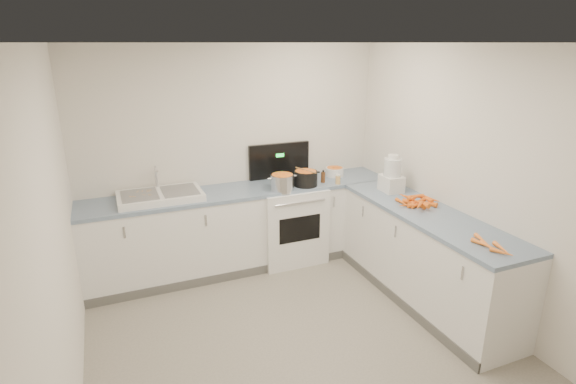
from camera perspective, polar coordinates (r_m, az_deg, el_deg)
name	(u,v)px	position (r m, az deg, el deg)	size (l,w,h in m)	color
floor	(305,350)	(4.08, 2.18, -19.39)	(3.50, 4.00, 0.00)	gray
ceiling	(309,43)	(3.22, 2.74, 18.42)	(3.50, 4.00, 0.00)	silver
wall_back	(234,156)	(5.25, -6.83, 4.54)	(3.50, 2.50, 0.00)	silver
wall_left	(54,253)	(3.19, -27.61, -6.85)	(4.00, 2.50, 0.00)	silver
wall_right	(481,187)	(4.45, 23.32, 0.58)	(4.00, 2.50, 0.00)	silver
counter_back	(244,228)	(5.22, -5.60, -4.51)	(3.50, 0.62, 0.94)	white
counter_right	(425,256)	(4.73, 16.97, -7.81)	(0.62, 2.20, 0.94)	white
stove	(288,221)	(5.38, 0.06, -3.67)	(0.76, 0.65, 1.36)	white
sink	(160,196)	(4.88, -15.92, -0.46)	(0.86, 0.52, 0.31)	white
steel_pot	(282,183)	(4.99, -0.73, 1.16)	(0.26, 0.26, 0.19)	silver
black_pot	(306,179)	(5.14, 2.25, 1.64)	(0.27, 0.27, 0.19)	black
wooden_spoon	(306,170)	(5.11, 2.27, 2.78)	(0.01, 0.01, 0.33)	#AD7A47
mixing_bowl	(335,172)	(5.55, 5.93, 2.58)	(0.22, 0.22, 0.10)	white
extract_bottle	(323,177)	(5.27, 4.48, 1.88)	(0.05, 0.05, 0.13)	#593319
spice_jar	(338,180)	(5.23, 6.36, 1.55)	(0.06, 0.06, 0.10)	#E5B266
food_processor	(392,176)	(5.04, 13.05, 2.02)	(0.21, 0.25, 0.41)	white
carrot_pile	(418,202)	(4.71, 16.15, -1.19)	(0.42, 0.45, 0.09)	orange
peeled_carrots	(491,246)	(3.96, 24.33, -6.21)	(0.16, 0.42, 0.04)	orange
peelings	(141,193)	(4.90, -18.14, -0.12)	(0.24, 0.21, 0.01)	tan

